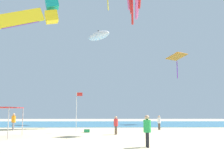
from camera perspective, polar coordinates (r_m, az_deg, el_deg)
The scene contains 12 objects.
ground at distance 18.93m, azimuth -0.80°, elevation -14.11°, with size 110.00×110.00×0.10m, color beige.
ocean_strip at distance 44.95m, azimuth -0.84°, elevation -10.34°, with size 110.00×21.98×0.03m, color teal.
person_near_tent at distance 15.44m, azimuth 7.84°, elevation -11.24°, with size 0.44×0.50×1.86m.
person_leftmost at distance 30.27m, azimuth 10.44°, elevation -9.69°, with size 0.39×0.43×1.62m.
person_central at distance 30.84m, azimuth -21.08°, elevation -8.99°, with size 0.45×0.50×1.88m.
person_rightmost at distance 23.62m, azimuth 0.87°, elevation -10.37°, with size 0.39×0.43×1.65m.
banner_flag at distance 26.06m, azimuth -7.78°, elevation -6.96°, with size 0.61×0.06×3.98m.
cooler_box at distance 26.24m, azimuth -5.61°, elevation -11.80°, with size 0.57×0.37×0.35m.
kite_box_teal at distance 25.55m, azimuth -13.29°, elevation 14.28°, with size 1.53×1.40×2.54m.
kite_inflatable_white at distance 45.55m, azimuth -3.05°, elevation 9.18°, with size 4.99×4.86×2.11m.
kite_parafoil_yellow at distance 40.52m, azimuth -19.67°, elevation 12.21°, with size 6.42×2.95×4.12m.
kite_diamond_orange at distance 46.40m, azimuth 14.23°, elevation 4.20°, with size 3.93×3.91×4.26m.
Camera 1 is at (-0.03, -18.81, 2.05)m, focal length 41.05 mm.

